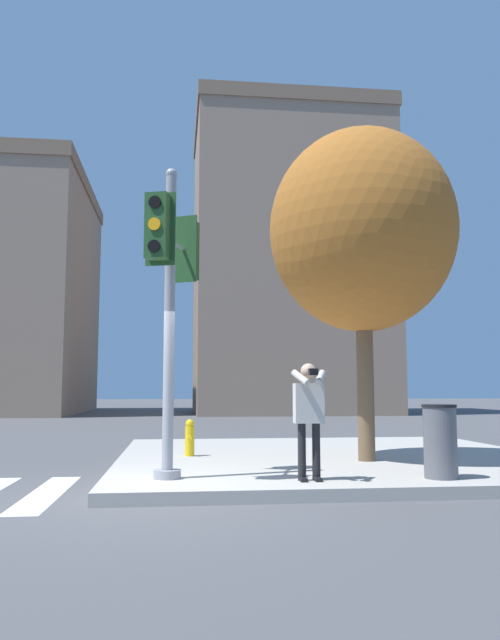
% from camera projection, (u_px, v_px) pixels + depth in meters
% --- Properties ---
extents(ground_plane, '(160.00, 160.00, 0.00)m').
position_uv_depth(ground_plane, '(133.00, 500.00, 7.93)').
color(ground_plane, '#4C4C4F').
extents(sidewalk_corner, '(8.00, 8.00, 0.17)m').
position_uv_depth(sidewalk_corner, '(334.00, 459.00, 11.79)').
color(sidewalk_corner, '#ADA89E').
rests_on(sidewalk_corner, ground_plane).
extents(traffic_signal_pole, '(0.78, 1.44, 4.44)m').
position_uv_depth(traffic_signal_pole, '(172.00, 281.00, 8.92)').
color(traffic_signal_pole, '#939399').
rests_on(traffic_signal_pole, sidewalk_corner).
extents(person_photographer, '(0.50, 0.53, 1.59)m').
position_uv_depth(person_photographer, '(309.00, 410.00, 8.53)').
color(person_photographer, black).
rests_on(person_photographer, sidewalk_corner).
extents(street_tree, '(3.33, 3.33, 5.91)m').
position_uv_depth(street_tree, '(362.00, 231.00, 11.20)').
color(street_tree, brown).
rests_on(street_tree, sidewalk_corner).
extents(fire_hydrant, '(0.17, 0.23, 0.67)m').
position_uv_depth(fire_hydrant, '(190.00, 438.00, 11.55)').
color(fire_hydrant, yellow).
rests_on(fire_hydrant, sidewalk_corner).
extents(trash_bin, '(0.48, 0.48, 1.02)m').
position_uv_depth(trash_bin, '(440.00, 441.00, 8.69)').
color(trash_bin, '#5B5B60').
rests_on(trash_bin, sidewalk_corner).
extents(building_right, '(11.22, 9.57, 17.81)m').
position_uv_depth(building_right, '(288.00, 263.00, 37.51)').
color(building_right, gray).
rests_on(building_right, ground_plane).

